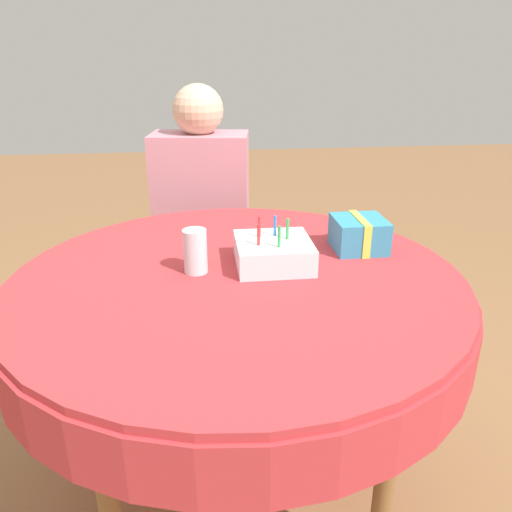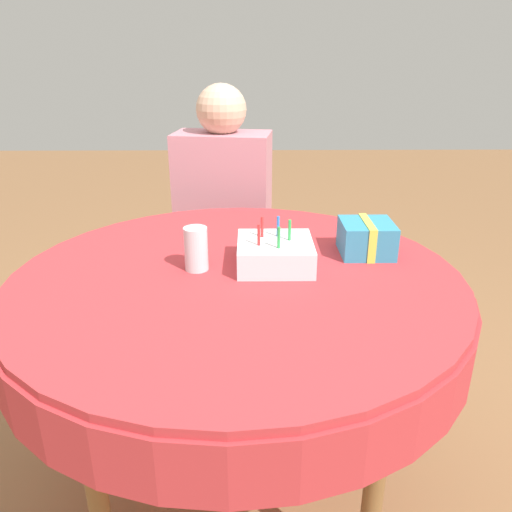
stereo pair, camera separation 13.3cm
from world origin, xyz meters
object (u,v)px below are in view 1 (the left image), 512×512
(chair, at_px, (206,243))
(birthday_cake, at_px, (273,253))
(person, at_px, (201,203))
(gift_box, at_px, (359,234))
(drinking_glass, at_px, (195,251))

(chair, distance_m, birthday_cake, 0.97)
(person, xyz_separation_m, birthday_cake, (0.19, -0.81, 0.09))
(chair, height_order, gift_box, chair)
(birthday_cake, xyz_separation_m, gift_box, (0.27, 0.09, 0.01))
(chair, xyz_separation_m, person, (-0.01, -0.09, 0.22))
(person, distance_m, drinking_glass, 0.84)
(chair, distance_m, gift_box, 0.98)
(birthday_cake, relative_size, drinking_glass, 1.72)
(gift_box, bearing_deg, person, 122.21)
(person, bearing_deg, drinking_glass, -83.56)
(person, height_order, birthday_cake, person)
(birthday_cake, bearing_deg, chair, 100.83)
(person, distance_m, birthday_cake, 0.83)
(person, bearing_deg, chair, 90.00)
(chair, height_order, birthday_cake, chair)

